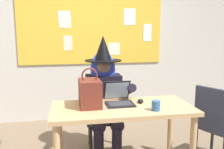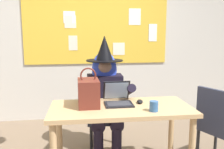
# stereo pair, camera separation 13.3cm
# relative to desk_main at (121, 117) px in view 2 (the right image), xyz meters

# --- Properties ---
(wall_back_bulletin) EXTENTS (5.71, 2.09, 2.66)m
(wall_back_bulletin) POSITION_rel_desk_main_xyz_m (-0.04, 1.90, 0.71)
(wall_back_bulletin) COLOR beige
(wall_back_bulletin) RESTS_ON ground
(desk_main) EXTENTS (1.38, 0.68, 0.75)m
(desk_main) POSITION_rel_desk_main_xyz_m (0.00, 0.00, 0.00)
(desk_main) COLOR tan
(desk_main) RESTS_ON ground
(chair_at_desk) EXTENTS (0.45, 0.45, 0.89)m
(chair_at_desk) POSITION_rel_desk_main_xyz_m (-0.07, 0.68, -0.15)
(chair_at_desk) COLOR #2D3347
(chair_at_desk) RESTS_ON ground
(person_costumed) EXTENTS (0.61, 0.69, 1.43)m
(person_costumed) POSITION_rel_desk_main_xyz_m (-0.08, 0.56, 0.14)
(person_costumed) COLOR black
(person_costumed) RESTS_ON ground
(laptop) EXTENTS (0.28, 0.33, 0.22)m
(laptop) POSITION_rel_desk_main_xyz_m (-0.01, 0.11, 0.15)
(laptop) COLOR black
(laptop) RESTS_ON desk_main
(computer_mouse) EXTENTS (0.08, 0.12, 0.03)m
(computer_mouse) POSITION_rel_desk_main_xyz_m (0.21, 0.08, 0.12)
(computer_mouse) COLOR black
(computer_mouse) RESTS_ON desk_main
(handbag) EXTENTS (0.20, 0.30, 0.38)m
(handbag) POSITION_rel_desk_main_xyz_m (-0.31, 0.07, 0.24)
(handbag) COLOR maroon
(handbag) RESTS_ON desk_main
(coffee_mug) EXTENTS (0.08, 0.08, 0.09)m
(coffee_mug) POSITION_rel_desk_main_xyz_m (0.27, -0.19, 0.15)
(coffee_mug) COLOR #336099
(coffee_mug) RESTS_ON desk_main
(chair_extra_corner) EXTENTS (0.55, 0.55, 0.88)m
(chair_extra_corner) POSITION_rel_desk_main_xyz_m (1.08, 0.05, -0.15)
(chair_extra_corner) COLOR #2D3347
(chair_extra_corner) RESTS_ON ground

